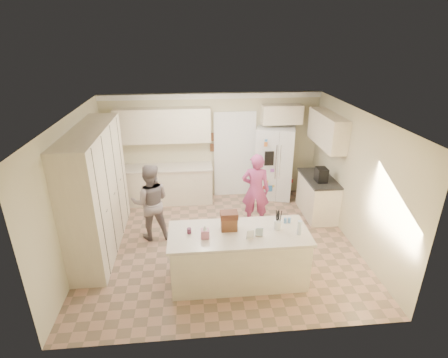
{
  "coord_description": "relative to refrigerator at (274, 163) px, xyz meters",
  "views": [
    {
      "loc": [
        -0.51,
        -5.9,
        3.93
      ],
      "look_at": [
        0.1,
        0.35,
        1.25
      ],
      "focal_mm": 28.0,
      "sensor_mm": 36.0,
      "label": 1
    }
  ],
  "objects": [
    {
      "name": "island_base",
      "position": [
        -1.32,
        -3.18,
        -0.46
      ],
      "size": [
        2.2,
        0.9,
        0.88
      ],
      "primitive_type": "cube",
      "color": "#F5E6C3",
      "rests_on": "floor"
    },
    {
      "name": "refrigerator",
      "position": [
        0.0,
        0.0,
        0.0
      ],
      "size": [
        1.06,
        0.92,
        1.8
      ],
      "primitive_type": "cube",
      "rotation": [
        0.0,
        0.0,
        -0.28
      ],
      "color": "white",
      "rests_on": "floor"
    },
    {
      "name": "right_countertop",
      "position": [
        0.77,
        -1.08,
        0.0
      ],
      "size": [
        0.63,
        1.24,
        0.04
      ],
      "primitive_type": "cube",
      "color": "#2D2B28",
      "rests_on": "right_base_cab"
    },
    {
      "name": "floor",
      "position": [
        -1.52,
        -2.08,
        -0.91
      ],
      "size": [
        5.2,
        4.6,
        0.02
      ],
      "primitive_type": "cube",
      "color": "#A47A61",
      "rests_on": "ground"
    },
    {
      "name": "utensil_crock",
      "position": [
        -0.67,
        -3.13,
        0.1
      ],
      "size": [
        0.13,
        0.13,
        0.15
      ],
      "primitive_type": "cylinder",
      "color": "white",
      "rests_on": "island_top"
    },
    {
      "name": "right_base_cab",
      "position": [
        0.78,
        -1.08,
        -0.46
      ],
      "size": [
        0.6,
        1.2,
        0.88
      ],
      "primitive_type": "cube",
      "color": "#F5E6C3",
      "rests_on": "floor"
    },
    {
      "name": "island_top",
      "position": [
        -1.32,
        -3.18,
        0.0
      ],
      "size": [
        2.28,
        0.96,
        0.05
      ],
      "primitive_type": "cube",
      "color": "beige",
      "rests_on": "island_base"
    },
    {
      "name": "crown_back",
      "position": [
        -1.52,
        0.18,
        1.63
      ],
      "size": [
        5.2,
        0.08,
        0.12
      ],
      "primitive_type": "cube",
      "color": "white",
      "rests_on": "wall_back"
    },
    {
      "name": "ceiling",
      "position": [
        -1.52,
        -2.08,
        1.71
      ],
      "size": [
        5.2,
        4.6,
        0.02
      ],
      "primitive_type": "cube",
      "color": "white",
      "rests_on": "wall_back"
    },
    {
      "name": "tissue_box",
      "position": [
        -1.87,
        -3.28,
        0.1
      ],
      "size": [
        0.13,
        0.13,
        0.14
      ],
      "primitive_type": "cube",
      "color": "#C2708A",
      "rests_on": "island_top"
    },
    {
      "name": "dollhouse_body",
      "position": [
        -1.47,
        -3.08,
        0.14
      ],
      "size": [
        0.26,
        0.18,
        0.22
      ],
      "primitive_type": "cube",
      "color": "brown",
      "rests_on": "island_top"
    },
    {
      "name": "back_base_cab",
      "position": [
        -2.67,
        -0.08,
        -0.46
      ],
      "size": [
        2.2,
        0.6,
        0.88
      ],
      "primitive_type": "cube",
      "color": "#F5E6C3",
      "rests_on": "floor"
    },
    {
      "name": "coffee_maker",
      "position": [
        0.73,
        -1.28,
        0.17
      ],
      "size": [
        0.22,
        0.28,
        0.3
      ],
      "primitive_type": "cube",
      "color": "black",
      "rests_on": "right_countertop"
    },
    {
      "name": "shaker_salt",
      "position": [
        -0.5,
        -2.96,
        0.07
      ],
      "size": [
        0.05,
        0.05,
        0.09
      ],
      "primitive_type": "cylinder",
      "color": "#5180B6",
      "rests_on": "island_top"
    },
    {
      "name": "teen_boy",
      "position": [
        -2.88,
        -1.68,
        -0.11
      ],
      "size": [
        0.8,
        0.64,
        1.58
      ],
      "primitive_type": "imported",
      "rotation": [
        0.0,
        0.0,
        3.2
      ],
      "color": "gray",
      "rests_on": "floor"
    },
    {
      "name": "tissue_plume",
      "position": [
        -1.87,
        -3.28,
        0.2
      ],
      "size": [
        0.08,
        0.08,
        0.08
      ],
      "primitive_type": "cone",
      "color": "white",
      "rests_on": "tissue_box"
    },
    {
      "name": "teen_girl",
      "position": [
        -0.71,
        -1.36,
        -0.09
      ],
      "size": [
        0.65,
        0.49,
        1.62
      ],
      "primitive_type": "imported",
      "rotation": [
        0.0,
        0.0,
        2.95
      ],
      "color": "#BB3D8D",
      "rests_on": "floor"
    },
    {
      "name": "wall_right",
      "position": [
        1.09,
        -2.08,
        0.4
      ],
      "size": [
        0.02,
        4.6,
        2.6
      ],
      "primitive_type": "cube",
      "color": "beige",
      "rests_on": "ground"
    },
    {
      "name": "shaker_pepper",
      "position": [
        -0.43,
        -2.96,
        0.07
      ],
      "size": [
        0.05,
        0.05,
        0.09
      ],
      "primitive_type": "cylinder",
      "color": "#5180B6",
      "rests_on": "island_top"
    },
    {
      "name": "jam_jar",
      "position": [
        -2.12,
        -3.13,
        0.07
      ],
      "size": [
        0.07,
        0.07,
        0.09
      ],
      "primitive_type": "cylinder",
      "color": "#59263F",
      "rests_on": "island_top"
    },
    {
      "name": "fridge_handle_r",
      "position": [
        0.05,
        -0.37,
        0.15
      ],
      "size": [
        0.02,
        0.02,
        0.85
      ],
      "primitive_type": "cylinder",
      "color": "silver",
      "rests_on": "refrigerator"
    },
    {
      "name": "pantry_bank",
      "position": [
        -3.82,
        -1.88,
        0.28
      ],
      "size": [
        0.6,
        2.6,
        2.35
      ],
      "primitive_type": "cube",
      "color": "#F5E6C3",
      "rests_on": "floor"
    },
    {
      "name": "back_countertop",
      "position": [
        -2.67,
        -0.09,
        0.0
      ],
      "size": [
        2.24,
        0.63,
        0.04
      ],
      "primitive_type": "cube",
      "color": "beige",
      "rests_on": "back_base_cab"
    },
    {
      "name": "wall_left",
      "position": [
        -4.13,
        -2.08,
        0.4
      ],
      "size": [
        0.02,
        4.6,
        2.6
      ],
      "primitive_type": "cube",
      "color": "beige",
      "rests_on": "ground"
    },
    {
      "name": "fridge_magnets",
      "position": [
        0.0,
        -0.36,
        0.0
      ],
      "size": [
        0.76,
        0.02,
        1.44
      ],
      "primitive_type": null,
      "color": "tan",
      "rests_on": "refrigerator"
    },
    {
      "name": "over_fridge_cab",
      "position": [
        0.13,
        0.05,
        1.2
      ],
      "size": [
        0.95,
        0.35,
        0.45
      ],
      "primitive_type": "cube",
      "color": "#F5E6C3",
      "rests_on": "wall_back"
    },
    {
      "name": "wall_frame_lower",
      "position": [
        -1.5,
        0.19,
        0.38
      ],
      "size": [
        0.15,
        0.02,
        0.2
      ],
      "primitive_type": "cube",
      "color": "brown",
      "rests_on": "wall_back"
    },
    {
      "name": "fridge_dispenser",
      "position": [
        -0.22,
        -0.36,
        0.25
      ],
      "size": [
        0.22,
        0.03,
        0.35
      ],
      "primitive_type": "cube",
      "color": "black",
      "rests_on": "refrigerator"
    },
    {
      "name": "wall_back",
      "position": [
        -1.52,
        0.23,
        0.4
      ],
      "size": [
        5.2,
        0.02,
        2.6
      ],
      "primitive_type": "cube",
      "color": "beige",
      "rests_on": "ground"
    },
    {
      "name": "wall_frame_upper",
      "position": [
        -1.5,
        0.19,
        0.65
      ],
      "size": [
        0.15,
        0.02,
        0.2
      ],
      "primitive_type": "cube",
      "color": "brown",
      "rests_on": "wall_back"
    },
    {
      "name": "dollhouse_roof",
      "position": [
        -1.47,
        -3.08,
        0.3
      ],
      "size": [
        0.28,
        0.2,
        0.1
      ],
      "primitive_type": "cube",
      "color": "#592D1E",
      "rests_on": "dollhouse_body"
    },
    {
      "name": "wall_front",
      "position": [
        -1.52,
        -4.39,
        0.4
      ],
      "size": [
        5.2,
        0.02,
        2.6
      ],
      "primitive_type": "cube",
      "color": "beige",
      "rests_on": "ground"
    },
    {
      "name": "doorway_casing",
      "position": [
        -0.97,
        0.17,
        0.15
      ],
      "size": [
        1.02,
        0.03,
        2.22
      ],
      "primitive_type": "cube",
      "color": "white",
      "rests_on": "floor"
    },
    {
      "name": "doorway_opening",
      "position": [
        -0.97,
        0.2,
        0.15
      ],
      "size": [
        0.9,
        0.06,
        2.1
      ],
      "primitive_type": "cube",
      "color": "black",
      "rests_on": "floor"
    },
    {
      "name": "greeting_card_b",
      "position": [
        -1.02,
        -3.33,
        0.11
      ],
      "size": [
        0.12,
        0.05,
        0.16
      ],
      "primitive_type": "cube",
      "rotation": [
        0.15,
        0.0,
        -0.1
      ],
      "color": "silver",
      "rests_on": "island_top"
    },
    {
      "name": "back_upper_cab",
      "position": [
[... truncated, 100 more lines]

